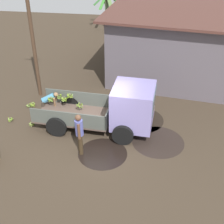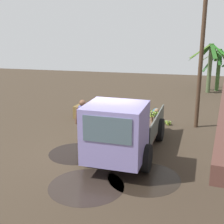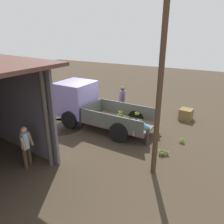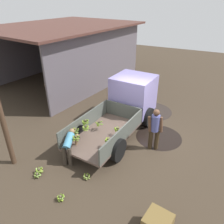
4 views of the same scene
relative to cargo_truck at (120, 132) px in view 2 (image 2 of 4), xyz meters
The scene contains 15 objects.
ground 1.55m from the cargo_truck, 142.39° to the right, with size 36.00×36.00×0.00m, color #3B3023.
mud_patch_0 2.05m from the cargo_truck, 108.24° to the right, with size 1.89×1.89×0.01m, color black.
mud_patch_1 1.58m from the cargo_truck, 50.60° to the left, with size 2.11×2.11×0.01m, color black.
mud_patch_2 1.99m from the cargo_truck, 21.59° to the right, with size 2.11×2.11×0.01m, color #2B221E.
cargo_truck is the anchor object (origin of this frame).
utility_pole 5.47m from the cargo_truck, 150.71° to the left, with size 1.02×0.17×6.17m.
banana_palm_2 12.33m from the cargo_truck, 163.89° to the left, with size 2.96×2.60×3.12m.
banana_palm_3 13.21m from the cargo_truck, 162.19° to the left, with size 2.01×2.57×2.75m.
person_foreground_visitor 2.17m from the cargo_truck, 130.28° to the right, with size 0.41×0.58×1.70m.
person_worker_loading 3.51m from the cargo_truck, 167.16° to the left, with size 0.80×0.66×1.10m.
banana_bunch_on_ground_0 4.69m from the cargo_truck, 163.48° to the left, with size 0.29×0.28×0.21m.
banana_bunch_on_ground_1 4.02m from the cargo_truck, behind, with size 0.24×0.25×0.16m.
banana_bunch_on_ground_2 5.04m from the cargo_truck, behind, with size 0.23×0.24×0.20m.
banana_bunch_on_ground_3 4.84m from the cargo_truck, 164.89° to the left, with size 0.23×0.23×0.18m.
wooden_crate_0 5.47m from the cargo_truck, 149.08° to the right, with size 0.62×0.62×0.58m, color brown.
Camera 2 is at (9.77, 2.48, 4.34)m, focal length 50.00 mm.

